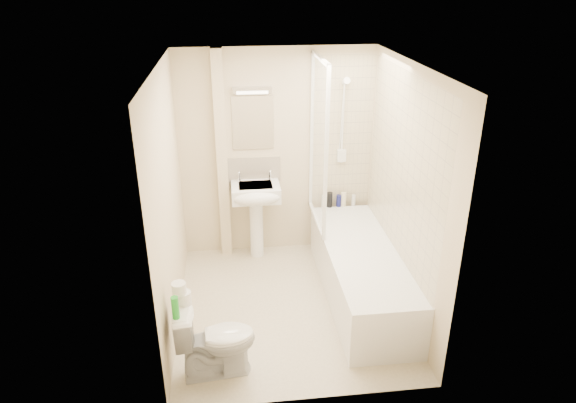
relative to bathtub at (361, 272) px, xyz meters
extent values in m
plane|color=beige|center=(-0.75, -0.10, -0.29)|extent=(2.50, 2.50, 0.00)
cube|color=beige|center=(-0.75, 1.15, 0.91)|extent=(2.20, 0.02, 2.40)
cube|color=beige|center=(-1.85, -0.10, 0.91)|extent=(0.02, 2.50, 2.40)
cube|color=beige|center=(0.35, -0.10, 0.91)|extent=(0.02, 2.50, 2.40)
cube|color=white|center=(-0.75, -0.10, 2.11)|extent=(2.20, 2.50, 0.02)
cube|color=beige|center=(0.00, 1.14, 1.14)|extent=(0.70, 0.01, 1.75)
cube|color=beige|center=(0.34, 0.00, 1.14)|extent=(0.01, 2.10, 1.75)
cube|color=beige|center=(-1.37, 1.09, 0.91)|extent=(0.12, 0.12, 2.40)
cube|color=beige|center=(-1.01, 1.14, 0.74)|extent=(0.60, 0.02, 0.30)
cube|color=white|center=(-1.01, 1.14, 1.29)|extent=(0.46, 0.01, 0.60)
cube|color=silver|center=(-1.01, 1.11, 1.66)|extent=(0.42, 0.07, 0.07)
cube|color=white|center=(0.00, 0.00, -0.01)|extent=(0.70, 2.10, 0.55)
cube|color=white|center=(0.00, 0.00, 0.21)|extent=(0.56, 1.96, 0.05)
cube|color=white|center=(-0.35, 0.70, 1.16)|extent=(0.01, 0.90, 1.80)
cube|color=white|center=(-0.35, 1.13, 1.16)|extent=(0.04, 0.04, 1.80)
cube|color=white|center=(-0.35, 0.25, 1.16)|extent=(0.04, 0.04, 1.80)
cube|color=white|center=(-0.35, 0.70, 2.04)|extent=(0.04, 0.90, 0.04)
cube|color=white|center=(-0.35, 0.70, 0.28)|extent=(0.04, 0.90, 0.03)
cylinder|color=white|center=(0.00, 1.11, 1.26)|extent=(0.02, 0.02, 0.90)
cylinder|color=white|center=(0.00, 1.11, 0.81)|extent=(0.05, 0.05, 0.02)
cylinder|color=white|center=(0.00, 1.11, 1.71)|extent=(0.05, 0.05, 0.02)
cylinder|color=white|center=(0.00, 1.05, 1.74)|extent=(0.08, 0.11, 0.11)
cube|color=white|center=(0.00, 1.11, 0.88)|extent=(0.10, 0.05, 0.14)
cylinder|color=white|center=(-0.02, 1.09, 1.31)|extent=(0.01, 0.13, 0.84)
cylinder|color=white|center=(-1.01, 0.98, 0.08)|extent=(0.16, 0.16, 0.73)
cube|color=white|center=(-1.01, 0.95, 0.55)|extent=(0.54, 0.42, 0.17)
ellipsoid|color=white|center=(-1.01, 0.78, 0.55)|extent=(0.54, 0.23, 0.17)
cube|color=silver|center=(-1.01, 0.95, 0.61)|extent=(0.38, 0.27, 0.04)
cylinder|color=white|center=(-1.19, 1.06, 0.68)|extent=(0.03, 0.03, 0.10)
cylinder|color=white|center=(-0.83, 1.06, 0.68)|extent=(0.03, 0.03, 0.10)
sphere|color=white|center=(-1.19, 1.06, 0.74)|extent=(0.04, 0.04, 0.04)
sphere|color=white|center=(-0.83, 1.06, 0.74)|extent=(0.04, 0.04, 0.04)
cylinder|color=silver|center=(-0.20, 1.06, 0.34)|extent=(0.05, 0.05, 0.15)
cylinder|color=black|center=(-0.13, 1.06, 0.35)|extent=(0.07, 0.07, 0.18)
cylinder|color=navy|center=(-0.02, 1.06, 0.33)|extent=(0.06, 0.06, 0.14)
cylinder|color=beige|center=(0.04, 1.06, 0.35)|extent=(0.07, 0.07, 0.17)
cylinder|color=silver|center=(0.16, 1.06, 0.33)|extent=(0.05, 0.05, 0.13)
imported|color=white|center=(-1.47, -0.95, 0.04)|extent=(0.50, 0.72, 0.67)
cylinder|color=white|center=(-1.70, -0.88, 0.43)|extent=(0.12, 0.12, 0.10)
cylinder|color=white|center=(-1.73, -0.89, 0.53)|extent=(0.12, 0.12, 0.10)
cylinder|color=green|center=(-1.75, -1.07, 0.47)|extent=(0.06, 0.06, 0.19)
camera|label=1|loc=(-1.27, -4.39, 2.82)|focal=32.00mm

